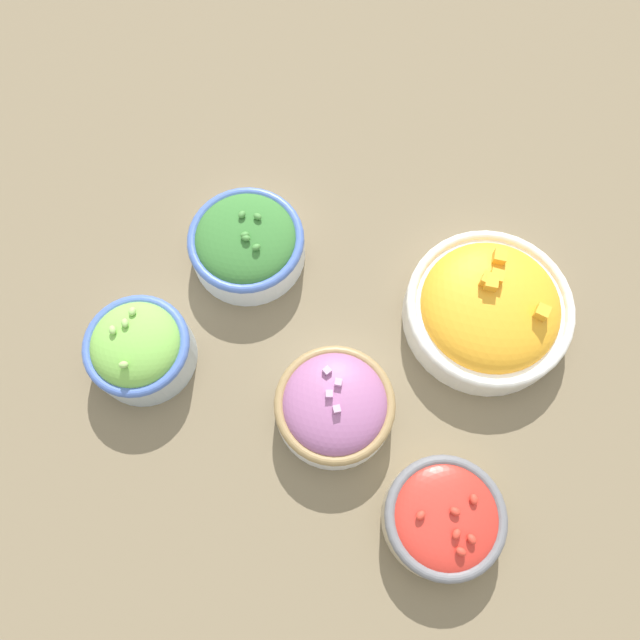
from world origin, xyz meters
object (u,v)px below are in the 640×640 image
at_px(bowl_squash, 489,309).
at_px(bowl_broccoli, 247,243).
at_px(bowl_cherry_tomatoes, 444,518).
at_px(bowl_red_onion, 335,406).
at_px(bowl_lettuce, 139,348).

bearing_deg(bowl_squash, bowl_broccoli, 8.09).
relative_size(bowl_squash, bowl_cherry_tomatoes, 1.53).
bearing_deg(bowl_cherry_tomatoes, bowl_broccoli, -30.83).
xyz_separation_m(bowl_broccoli, bowl_cherry_tomatoes, (-0.34, 0.20, -0.00)).
height_order(bowl_broccoli, bowl_cherry_tomatoes, bowl_broccoli).
height_order(bowl_squash, bowl_cherry_tomatoes, bowl_squash).
bearing_deg(bowl_squash, bowl_cherry_tomatoes, 98.46).
distance_m(bowl_broccoli, bowl_red_onion, 0.23).
bearing_deg(bowl_broccoli, bowl_squash, -171.91).
xyz_separation_m(bowl_squash, bowl_cherry_tomatoes, (-0.04, 0.25, -0.00)).
height_order(bowl_broccoli, bowl_red_onion, bowl_red_onion).
bearing_deg(bowl_cherry_tomatoes, bowl_lettuce, -4.04).
height_order(bowl_broccoli, bowl_lettuce, bowl_lettuce).
distance_m(bowl_squash, bowl_lettuce, 0.42).
relative_size(bowl_red_onion, bowl_lettuce, 1.11).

